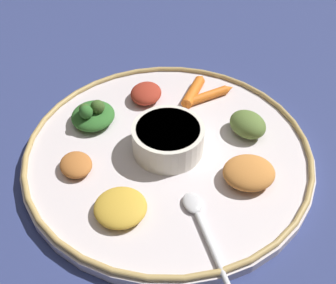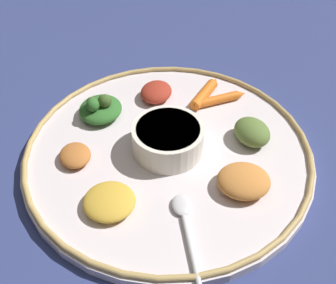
{
  "view_description": "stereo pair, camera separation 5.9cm",
  "coord_description": "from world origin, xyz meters",
  "px_view_note": "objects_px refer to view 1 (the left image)",
  "views": [
    {
      "loc": [
        0.04,
        0.42,
        0.44
      ],
      "look_at": [
        0.0,
        0.0,
        0.03
      ],
      "focal_mm": 43.48,
      "sensor_mm": 36.0,
      "label": 1
    },
    {
      "loc": [
        -0.02,
        0.42,
        0.44
      ],
      "look_at": [
        0.0,
        0.0,
        0.03
      ],
      "focal_mm": 43.48,
      "sensor_mm": 36.0,
      "label": 2
    }
  ],
  "objects_px": {
    "center_bowl": "(168,138)",
    "carrot_outer": "(194,90)",
    "greens_pile": "(93,115)",
    "carrot_near_spoon": "(208,95)",
    "spoon": "(201,223)"
  },
  "relations": [
    {
      "from": "center_bowl",
      "to": "carrot_near_spoon",
      "type": "height_order",
      "value": "center_bowl"
    },
    {
      "from": "greens_pile",
      "to": "carrot_near_spoon",
      "type": "bearing_deg",
      "value": -167.08
    },
    {
      "from": "greens_pile",
      "to": "carrot_near_spoon",
      "type": "xyz_separation_m",
      "value": [
        -0.19,
        -0.04,
        -0.01
      ]
    },
    {
      "from": "center_bowl",
      "to": "spoon",
      "type": "distance_m",
      "value": 0.14
    },
    {
      "from": "center_bowl",
      "to": "carrot_outer",
      "type": "height_order",
      "value": "center_bowl"
    },
    {
      "from": "greens_pile",
      "to": "carrot_outer",
      "type": "bearing_deg",
      "value": -160.76
    },
    {
      "from": "greens_pile",
      "to": "carrot_outer",
      "type": "distance_m",
      "value": 0.18
    },
    {
      "from": "spoon",
      "to": "carrot_outer",
      "type": "distance_m",
      "value": 0.26
    },
    {
      "from": "spoon",
      "to": "carrot_outer",
      "type": "relative_size",
      "value": 1.73
    },
    {
      "from": "greens_pile",
      "to": "spoon",
      "type": "bearing_deg",
      "value": 124.45
    },
    {
      "from": "center_bowl",
      "to": "carrot_near_spoon",
      "type": "xyz_separation_m",
      "value": [
        -0.08,
        -0.11,
        -0.02
      ]
    },
    {
      "from": "greens_pile",
      "to": "carrot_near_spoon",
      "type": "relative_size",
      "value": 0.87
    },
    {
      "from": "carrot_outer",
      "to": "spoon",
      "type": "bearing_deg",
      "value": 84.22
    },
    {
      "from": "carrot_outer",
      "to": "greens_pile",
      "type": "bearing_deg",
      "value": 19.24
    },
    {
      "from": "spoon",
      "to": "carrot_outer",
      "type": "bearing_deg",
      "value": -95.78
    }
  ]
}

